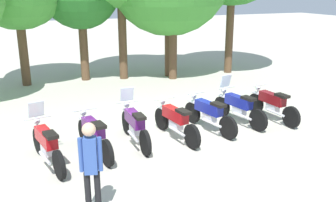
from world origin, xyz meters
name	(u,v)px	position (x,y,z in m)	size (l,w,h in m)	color
ground_plane	(175,138)	(0.00, 0.00, 0.00)	(80.00, 80.00, 0.00)	#BCB7A8
motorcycle_0	(47,144)	(-3.34, -0.32, 0.52)	(0.68, 2.17, 1.37)	black
motorcycle_1	(94,134)	(-2.23, -0.15, 0.50)	(0.62, 2.18, 0.99)	black
motorcycle_2	(135,124)	(-1.11, 0.09, 0.52)	(0.62, 2.19, 1.37)	black
motorcycle_3	(175,120)	(-0.01, -0.02, 0.50)	(0.62, 2.18, 0.99)	black
motorcycle_4	(209,113)	(1.10, 0.15, 0.50)	(0.70, 2.17, 0.99)	black
motorcycle_5	(238,106)	(2.21, 0.34, 0.52)	(0.65, 2.17, 1.37)	black
motorcycle_6	(272,104)	(3.33, 0.19, 0.50)	(0.62, 2.19, 0.99)	black
person_0	(91,163)	(-2.81, -2.77, 1.05)	(0.41, 0.29, 1.77)	black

